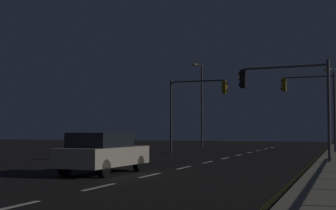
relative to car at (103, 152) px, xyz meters
name	(u,v)px	position (x,y,z in m)	size (l,w,h in m)	color
ground_plane	(187,167)	(1.94, 4.47, -0.82)	(112.00, 112.00, 0.00)	black
lane_markings_center	(207,162)	(1.94, 7.97, -0.82)	(0.14, 50.00, 0.01)	silver
lane_edge_line	(312,163)	(7.09, 9.47, -0.82)	(0.14, 53.00, 0.01)	gold
car	(103,152)	(0.00, 0.00, 0.00)	(2.00, 4.47, 1.57)	beige
traffic_light_mid_right	(286,90)	(5.93, 8.58, 2.89)	(4.62, 0.61, 5.00)	#4C4C51
traffic_light_far_left	(195,100)	(-1.77, 18.16, 3.13)	(4.48, 0.36, 5.58)	#38383D
traffic_light_mid_left	(311,96)	(6.44, 20.11, 3.30)	(3.85, 0.42, 5.67)	#38383D
street_lamp_corner	(201,98)	(-4.65, 29.80, 4.07)	(0.68, 1.82, 8.27)	#38383D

